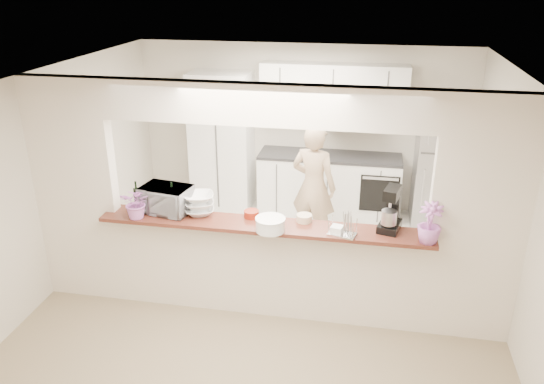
% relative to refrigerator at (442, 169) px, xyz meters
% --- Properties ---
extents(floor, '(6.00, 6.00, 0.00)m').
position_rel_refrigerator_xyz_m(floor, '(-2.05, -2.65, -0.85)').
color(floor, gray).
rests_on(floor, ground).
extents(tile_overlay, '(5.00, 2.90, 0.01)m').
position_rel_refrigerator_xyz_m(tile_overlay, '(-2.05, -1.10, -0.84)').
color(tile_overlay, beige).
rests_on(tile_overlay, floor).
extents(partition, '(5.00, 0.15, 2.50)m').
position_rel_refrigerator_xyz_m(partition, '(-2.05, -2.65, 0.63)').
color(partition, white).
rests_on(partition, floor).
extents(bar_counter, '(3.40, 0.38, 1.09)m').
position_rel_refrigerator_xyz_m(bar_counter, '(-2.05, -2.65, -0.27)').
color(bar_counter, white).
rests_on(bar_counter, floor).
extents(kitchen_cabinets, '(3.15, 0.62, 2.25)m').
position_rel_refrigerator_xyz_m(kitchen_cabinets, '(-2.24, 0.07, 0.12)').
color(kitchen_cabinets, white).
rests_on(kitchen_cabinets, floor).
extents(refrigerator, '(0.75, 0.70, 1.70)m').
position_rel_refrigerator_xyz_m(refrigerator, '(0.00, 0.00, 0.00)').
color(refrigerator, '#A1A1A5').
rests_on(refrigerator, floor).
extents(flower_left, '(0.31, 0.27, 0.34)m').
position_rel_refrigerator_xyz_m(flower_left, '(-3.35, -2.80, 0.41)').
color(flower_left, '#C86ABF').
rests_on(flower_left, bar_counter).
extents(wine_bottle_a, '(0.06, 0.06, 0.31)m').
position_rel_refrigerator_xyz_m(wine_bottle_a, '(-3.45, -2.58, 0.36)').
color(wine_bottle_a, black).
rests_on(wine_bottle_a, bar_counter).
extents(wine_bottle_b, '(0.07, 0.07, 0.33)m').
position_rel_refrigerator_xyz_m(wine_bottle_b, '(-3.05, -2.58, 0.37)').
color(wine_bottle_b, black).
rests_on(wine_bottle_b, bar_counter).
extents(toaster_oven, '(0.56, 0.43, 0.28)m').
position_rel_refrigerator_xyz_m(toaster_oven, '(-3.11, -2.60, 0.38)').
color(toaster_oven, '#A5A5AA').
rests_on(toaster_oven, bar_counter).
extents(serving_bowls, '(0.39, 0.39, 0.22)m').
position_rel_refrigerator_xyz_m(serving_bowls, '(-2.75, -2.60, 0.35)').
color(serving_bowls, white).
rests_on(serving_bowls, bar_counter).
extents(plate_stack_a, '(0.30, 0.30, 0.14)m').
position_rel_refrigerator_xyz_m(plate_stack_a, '(-1.95, -2.84, 0.31)').
color(plate_stack_a, white).
rests_on(plate_stack_a, bar_counter).
extents(plate_stack_b, '(0.28, 0.28, 0.10)m').
position_rel_refrigerator_xyz_m(plate_stack_b, '(-1.95, -2.84, 0.29)').
color(plate_stack_b, white).
rests_on(plate_stack_b, bar_counter).
extents(red_bowl, '(0.16, 0.16, 0.07)m').
position_rel_refrigerator_xyz_m(red_bowl, '(-2.20, -2.57, 0.28)').
color(red_bowl, maroon).
rests_on(red_bowl, bar_counter).
extents(tan_bowl, '(0.16, 0.16, 0.07)m').
position_rel_refrigerator_xyz_m(tan_bowl, '(-1.65, -2.57, 0.28)').
color(tan_bowl, '#CDB690').
rests_on(tan_bowl, bar_counter).
extents(utensil_caddy, '(0.29, 0.21, 0.25)m').
position_rel_refrigerator_xyz_m(utensil_caddy, '(-1.25, -2.80, 0.34)').
color(utensil_caddy, silver).
rests_on(utensil_caddy, bar_counter).
extents(stand_mixer, '(0.26, 0.34, 0.45)m').
position_rel_refrigerator_xyz_m(stand_mixer, '(-0.80, -2.59, 0.44)').
color(stand_mixer, black).
rests_on(stand_mixer, bar_counter).
extents(flower_right, '(0.26, 0.26, 0.40)m').
position_rel_refrigerator_xyz_m(flower_right, '(-0.45, -2.80, 0.44)').
color(flower_right, '#D372CD').
rests_on(flower_right, bar_counter).
extents(person, '(0.70, 0.57, 1.68)m').
position_rel_refrigerator_xyz_m(person, '(-1.72, -1.02, -0.01)').
color(person, tan).
rests_on(person, floor).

